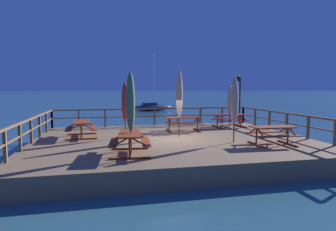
% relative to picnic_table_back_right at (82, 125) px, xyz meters
% --- Properties ---
extents(ground_plane, '(600.00, 600.00, 0.00)m').
position_rel_picnic_table_back_right_xyz_m(ground_plane, '(4.15, -1.23, -1.29)').
color(ground_plane, '#2D5B6B').
extents(wooden_deck, '(12.51, 9.82, 0.73)m').
position_rel_picnic_table_back_right_xyz_m(wooden_deck, '(4.15, -1.23, -0.92)').
color(wooden_deck, '#846647').
rests_on(wooden_deck, ground).
extents(railing_waterside_far, '(12.31, 0.10, 1.09)m').
position_rel_picnic_table_back_right_xyz_m(railing_waterside_far, '(4.15, 3.53, 0.18)').
color(railing_waterside_far, brown).
rests_on(railing_waterside_far, wooden_deck).
extents(railing_side_left, '(0.10, 9.62, 1.09)m').
position_rel_picnic_table_back_right_xyz_m(railing_side_left, '(-1.96, -1.23, 0.18)').
color(railing_side_left, brown).
rests_on(railing_side_left, wooden_deck).
extents(railing_side_right, '(0.10, 9.62, 1.09)m').
position_rel_picnic_table_back_right_xyz_m(railing_side_right, '(10.26, -1.23, 0.18)').
color(railing_side_right, brown).
rests_on(railing_side_right, wooden_deck).
extents(picnic_table_back_right, '(1.51, 1.99, 0.78)m').
position_rel_picnic_table_back_right_xyz_m(picnic_table_back_right, '(0.00, 0.00, 0.00)').
color(picnic_table_back_right, '#993819').
rests_on(picnic_table_back_right, wooden_deck).
extents(picnic_table_mid_right, '(1.57, 2.00, 0.78)m').
position_rel_picnic_table_back_right_xyz_m(picnic_table_mid_right, '(1.98, -4.06, -0.00)').
color(picnic_table_mid_right, '#993819').
rests_on(picnic_table_mid_right, wooden_deck).
extents(picnic_table_mid_centre, '(2.02, 1.52, 0.78)m').
position_rel_picnic_table_back_right_xyz_m(picnic_table_mid_centre, '(5.31, 0.83, 0.00)').
color(picnic_table_mid_centre, '#993819').
rests_on(picnic_table_mid_centre, wooden_deck).
extents(picnic_table_mid_left, '(1.83, 1.47, 0.78)m').
position_rel_picnic_table_back_right_xyz_m(picnic_table_mid_left, '(7.90, -3.63, -0.00)').
color(picnic_table_mid_left, '#993819').
rests_on(picnic_table_mid_left, wooden_deck).
extents(picnic_table_front_right, '(1.97, 1.47, 0.78)m').
position_rel_picnic_table_back_right_xyz_m(picnic_table_front_right, '(8.44, 1.77, 0.00)').
color(picnic_table_front_right, maroon).
rests_on(picnic_table_front_right, wooden_deck).
extents(patio_umbrella_short_mid, '(0.32, 0.32, 3.20)m').
position_rel_picnic_table_back_right_xyz_m(patio_umbrella_short_mid, '(4.63, -0.84, 1.47)').
color(patio_umbrella_short_mid, '#4C3828').
rests_on(patio_umbrella_short_mid, wooden_deck).
extents(patio_umbrella_tall_back_right, '(0.32, 0.32, 2.90)m').
position_rel_picnic_table_back_right_xyz_m(patio_umbrella_tall_back_right, '(2.02, -4.07, 1.28)').
color(patio_umbrella_tall_back_right, '#4C3828').
rests_on(patio_umbrella_tall_back_right, wooden_deck).
extents(patio_umbrella_short_front, '(0.32, 0.32, 2.82)m').
position_rel_picnic_table_back_right_xyz_m(patio_umbrella_short_front, '(6.55, -2.84, 1.23)').
color(patio_umbrella_short_front, '#4C3828').
rests_on(patio_umbrella_short_front, wooden_deck).
extents(patio_umbrella_tall_front, '(0.32, 0.32, 2.62)m').
position_rel_picnic_table_back_right_xyz_m(patio_umbrella_tall_front, '(2.05, -0.60, 1.11)').
color(patio_umbrella_tall_front, '#4C3828').
rests_on(patio_umbrella_tall_front, wooden_deck).
extents(patio_umbrella_tall_mid_left, '(0.32, 0.32, 2.50)m').
position_rel_picnic_table_back_right_xyz_m(patio_umbrella_tall_mid_left, '(8.50, 1.82, 1.03)').
color(patio_umbrella_tall_mid_left, '#4C3828').
rests_on(patio_umbrella_tall_mid_left, wooden_deck).
extents(lamp_post_hooked, '(0.49, 0.57, 3.20)m').
position_rel_picnic_table_back_right_xyz_m(lamp_post_hooked, '(9.58, 2.83, 1.55)').
color(lamp_post_hooked, black).
rests_on(lamp_post_hooked, wooden_deck).
extents(sailboat_distant, '(6.23, 3.41, 7.72)m').
position_rel_picnic_table_back_right_xyz_m(sailboat_distant, '(7.24, 24.07, -0.78)').
color(sailboat_distant, navy).
rests_on(sailboat_distant, ground).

